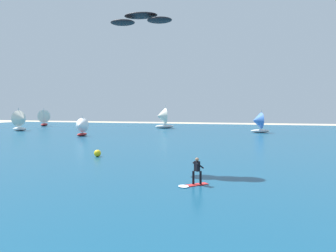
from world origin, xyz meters
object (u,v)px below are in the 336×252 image
sailboat_near_shore (21,120)px  sailboat_outermost (162,118)px  sailboat_mid_left (45,118)px  marker_buoy (97,153)px  kitesurfer (194,175)px  sailboat_anchored_offshore (81,127)px  sailboat_trailing (258,122)px  kite (141,19)px

sailboat_near_shore → sailboat_outermost: bearing=32.5°
sailboat_mid_left → marker_buoy: 63.54m
kitesurfer → sailboat_anchored_offshore: sailboat_anchored_offshore is taller
sailboat_outermost → marker_buoy: size_ratio=8.33×
sailboat_anchored_offshore → sailboat_outermost: bearing=75.0°
sailboat_trailing → marker_buoy: sailboat_trailing is taller
kitesurfer → sailboat_anchored_offshore: 38.26m
marker_buoy → sailboat_anchored_offshore: bearing=125.6°
kitesurfer → marker_buoy: 14.12m
sailboat_near_shore → marker_buoy: sailboat_near_shore is taller
kite → sailboat_outermost: (-13.62, 49.23, -8.95)m
sailboat_near_shore → sailboat_anchored_offshore: 21.46m
kite → sailboat_near_shore: bearing=141.2°
sailboat_near_shore → sailboat_anchored_offshore: size_ratio=1.41×
sailboat_outermost → sailboat_mid_left: size_ratio=1.12×
sailboat_trailing → sailboat_outermost: (-22.44, 8.73, 0.51)m
sailboat_anchored_offshore → sailboat_mid_left: bearing=136.3°
kite → sailboat_anchored_offshore: kite is taller
sailboat_near_shore → sailboat_mid_left: (-8.60, 18.79, 0.02)m
sailboat_outermost → sailboat_mid_left: (-35.15, 1.87, -0.28)m
kite → sailboat_trailing: bearing=77.7°
kite → sailboat_mid_left: kite is taller
kitesurfer → sailboat_mid_left: (-53.89, 55.61, 1.68)m
sailboat_near_shore → kite: bearing=-38.8°
sailboat_near_shore → sailboat_trailing: sailboat_near_shore is taller
sailboat_outermost → marker_buoy: sailboat_outermost is taller
sailboat_near_shore → sailboat_outermost: size_ratio=0.88×
kite → sailboat_mid_left: (-48.76, 51.10, -9.23)m
kitesurfer → marker_buoy: kitesurfer is taller
kitesurfer → sailboat_near_shore: (-45.29, 36.82, 1.66)m
sailboat_trailing → sailboat_anchored_offshore: size_ratio=1.28×
sailboat_near_shore → sailboat_trailing: (48.99, 8.18, -0.20)m
sailboat_outermost → sailboat_mid_left: sailboat_outermost is taller
kite → sailboat_near_shore: 52.37m
kitesurfer → marker_buoy: (-11.24, 8.54, -0.27)m
sailboat_mid_left → marker_buoy: sailboat_mid_left is taller
sailboat_trailing → sailboat_anchored_offshore: bearing=-150.5°
sailboat_near_shore → marker_buoy: (34.05, -28.28, -1.93)m
kite → sailboat_anchored_offshore: (-20.39, 23.99, -9.91)m
kitesurfer → sailboat_mid_left: sailboat_mid_left is taller
kite → sailboat_outermost: kite is taller
kitesurfer → marker_buoy: bearing=142.8°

